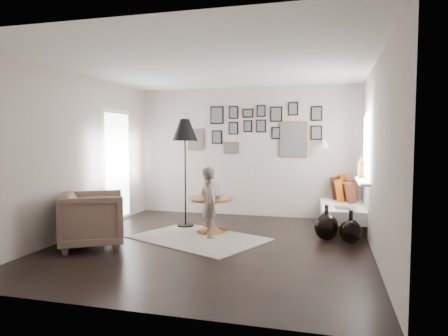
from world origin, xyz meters
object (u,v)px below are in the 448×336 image
(vase, at_px, (207,188))
(demijohn_large, at_px, (326,227))
(demijohn_small, at_px, (350,231))
(floor_lamp, at_px, (185,134))
(child, at_px, (210,202))
(daybed, at_px, (344,210))
(armchair, at_px, (93,219))
(magazine_basket, at_px, (77,230))
(pedestal_table, at_px, (211,216))

(vase, bearing_deg, demijohn_large, -2.17)
(demijohn_large, bearing_deg, demijohn_small, -18.92)
(floor_lamp, height_order, child, floor_lamp)
(daybed, xyz_separation_m, demijohn_large, (-0.30, -1.21, -0.07))
(armchair, distance_m, magazine_basket, 0.45)
(magazine_basket, bearing_deg, daybed, 30.45)
(demijohn_small, bearing_deg, vase, 175.18)
(pedestal_table, height_order, floor_lamp, floor_lamp)
(demijohn_large, xyz_separation_m, demijohn_small, (0.35, -0.12, -0.02))
(demijohn_large, distance_m, demijohn_small, 0.37)
(daybed, height_order, magazine_basket, daybed)
(pedestal_table, distance_m, demijohn_small, 2.23)
(pedestal_table, height_order, daybed, daybed)
(demijohn_small, bearing_deg, pedestal_table, 175.52)
(child, bearing_deg, magazine_basket, 93.35)
(daybed, bearing_deg, magazine_basket, -152.19)
(demijohn_large, bearing_deg, daybed, 76.26)
(pedestal_table, xyz_separation_m, daybed, (2.16, 1.15, 0.01))
(pedestal_table, xyz_separation_m, floor_lamp, (-0.57, 0.32, 1.38))
(floor_lamp, xyz_separation_m, magazine_basket, (-1.19, -1.47, -1.46))
(vase, relative_size, magazine_basket, 1.42)
(magazine_basket, height_order, child, child)
(pedestal_table, height_order, demijohn_small, pedestal_table)
(floor_lamp, distance_m, magazine_basket, 2.39)
(armchair, bearing_deg, child, -88.17)
(vase, height_order, armchair, vase)
(armchair, xyz_separation_m, magazine_basket, (-0.37, 0.14, -0.21))
(daybed, distance_m, demijohn_large, 1.24)
(vase, height_order, daybed, vase)
(vase, bearing_deg, pedestal_table, -14.04)
(vase, bearing_deg, floor_lamp, 148.40)
(pedestal_table, relative_size, demijohn_small, 1.48)
(armchair, bearing_deg, demijohn_large, -100.31)
(demijohn_small, bearing_deg, daybed, 92.37)
(pedestal_table, bearing_deg, child, -74.33)
(magazine_basket, distance_m, child, 2.06)
(daybed, relative_size, demijohn_small, 3.82)
(demijohn_large, distance_m, child, 1.83)
(floor_lamp, height_order, magazine_basket, floor_lamp)
(demijohn_large, xyz_separation_m, child, (-1.77, -0.28, 0.34))
(daybed, relative_size, magazine_basket, 5.12)
(magazine_basket, relative_size, demijohn_large, 0.68)
(floor_lamp, bearing_deg, demijohn_large, -8.73)
(demijohn_small, relative_size, child, 0.45)
(armchair, height_order, demijohn_small, armchair)
(daybed, distance_m, floor_lamp, 3.16)
(magazine_basket, distance_m, demijohn_small, 4.09)
(child, bearing_deg, demijohn_small, -106.43)
(floor_lamp, relative_size, demijohn_small, 3.81)
(armchair, bearing_deg, floor_lamp, -58.21)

